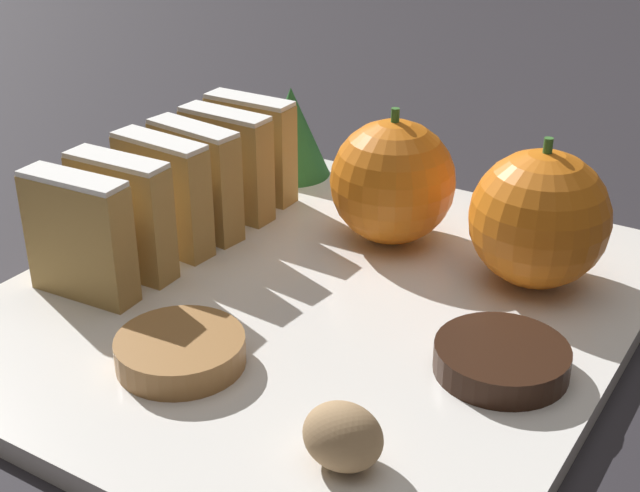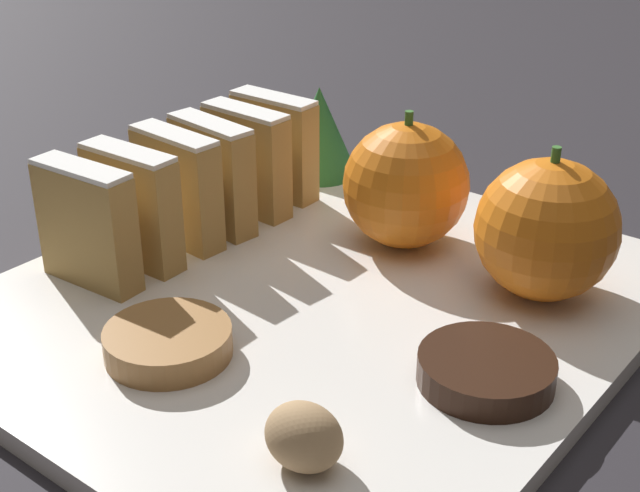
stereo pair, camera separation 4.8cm
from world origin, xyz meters
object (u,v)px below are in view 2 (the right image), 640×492
orange_far (405,185)px  chocolate_cookie (486,370)px  walnut (304,437)px  orange_near (547,229)px

orange_far → chocolate_cookie: size_ratio=1.31×
orange_far → walnut: 0.22m
orange_far → chocolate_cookie: (0.11, -0.10, -0.03)m
orange_near → chocolate_cookie: orange_near is taller
orange_near → chocolate_cookie: (0.02, -0.09, -0.03)m
orange_far → walnut: orange_far is taller
orange_near → walnut: orange_near is taller
orange_far → walnut: size_ratio=2.44×
walnut → chocolate_cookie: size_ratio=0.54×
chocolate_cookie → walnut: bearing=-107.1°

